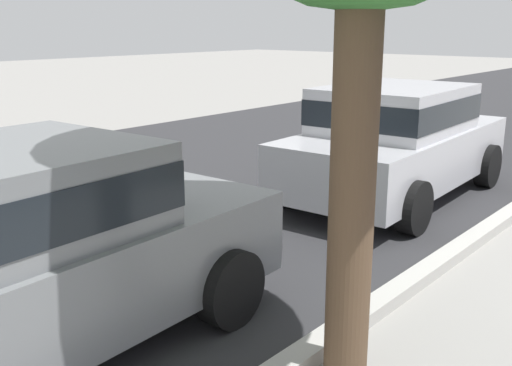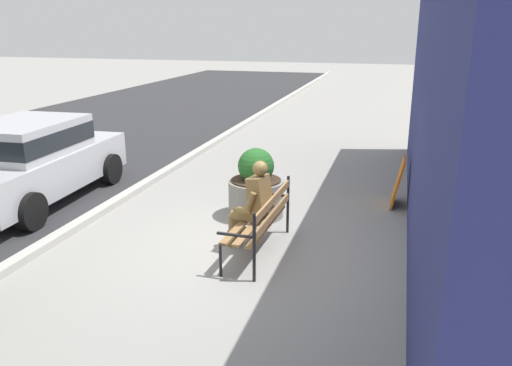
# 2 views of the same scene
# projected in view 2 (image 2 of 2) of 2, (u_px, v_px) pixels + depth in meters

# --- Properties ---
(ground_plane) EXTENTS (80.00, 80.00, 0.00)m
(ground_plane) POSITION_uv_depth(u_px,v_px,m) (243.00, 251.00, 7.71)
(ground_plane) COLOR gray
(curb_stone) EXTENTS (60.00, 0.20, 0.12)m
(curb_stone) POSITION_uv_depth(u_px,v_px,m) (73.00, 227.00, 8.44)
(curb_stone) COLOR #B2AFA8
(curb_stone) RESTS_ON ground
(building_wall_behind) EXTENTS (12.00, 0.50, 3.87)m
(building_wall_behind) POSITION_uv_depth(u_px,v_px,m) (435.00, 113.00, 7.85)
(building_wall_behind) COLOR navy
(building_wall_behind) RESTS_ON ground
(park_bench) EXTENTS (1.82, 0.59, 0.95)m
(park_bench) POSITION_uv_depth(u_px,v_px,m) (262.00, 218.00, 7.49)
(park_bench) COLOR olive
(park_bench) RESTS_ON ground
(bronze_statue_seated) EXTENTS (0.76, 0.80, 1.37)m
(bronze_statue_seated) POSITION_uv_depth(u_px,v_px,m) (251.00, 206.00, 7.65)
(bronze_statue_seated) COLOR olive
(bronze_statue_seated) RESTS_ON ground
(concrete_planter) EXTENTS (0.96, 0.96, 1.22)m
(concrete_planter) POSITION_uv_depth(u_px,v_px,m) (256.00, 189.00, 9.00)
(concrete_planter) COLOR gray
(concrete_planter) RESTS_ON ground
(parked_car_silver) EXTENTS (4.17, 2.07, 1.56)m
(parked_car_silver) POSITION_uv_depth(u_px,v_px,m) (30.00, 159.00, 9.63)
(parked_car_silver) COLOR #B7B7BC
(parked_car_silver) RESTS_ON ground
(leaning_signboard) EXTENTS (0.70, 0.23, 0.89)m
(leaning_signboard) POSITION_uv_depth(u_px,v_px,m) (398.00, 182.00, 9.54)
(leaning_signboard) COLOR #C6661E
(leaning_signboard) RESTS_ON ground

